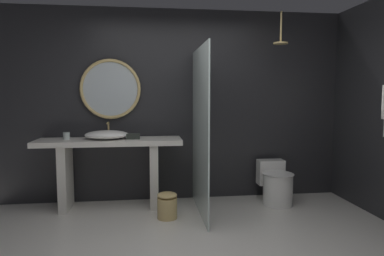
{
  "coord_description": "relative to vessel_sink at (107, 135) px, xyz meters",
  "views": [
    {
      "loc": [
        -0.4,
        -2.92,
        1.46
      ],
      "look_at": [
        0.06,
        0.73,
        1.1
      ],
      "focal_mm": 32.55,
      "sensor_mm": 36.0,
      "label": 1
    }
  ],
  "objects": [
    {
      "name": "shower_glass_panel",
      "position": [
        1.15,
        -0.37,
        0.06
      ],
      "size": [
        0.02,
        1.26,
        2.02
      ],
      "primitive_type": "cube",
      "color": "silver",
      "rests_on": "ground_plane"
    },
    {
      "name": "tissue_box",
      "position": [
        0.33,
        -0.03,
        -0.02
      ],
      "size": [
        0.17,
        0.13,
        0.07
      ],
      "primitive_type": "cube",
      "color": "#282D28",
      "rests_on": "vanity_counter"
    },
    {
      "name": "round_wall_mirror",
      "position": [
        0.04,
        0.22,
        0.58
      ],
      "size": [
        0.8,
        0.04,
        0.8
      ],
      "color": "tan"
    },
    {
      "name": "toilet",
      "position": [
        2.21,
        -0.13,
        -0.68
      ],
      "size": [
        0.41,
        0.6,
        0.55
      ],
      "color": "white",
      "rests_on": "ground_plane"
    },
    {
      "name": "back_wall_panel",
      "position": [
        0.92,
        0.31,
        0.36
      ],
      "size": [
        4.8,
        0.1,
        2.6
      ],
      "primitive_type": "cube",
      "color": "#232326",
      "rests_on": "ground_plane"
    },
    {
      "name": "waste_bin",
      "position": [
        0.74,
        -0.52,
        -0.79
      ],
      "size": [
        0.23,
        0.23,
        0.31
      ],
      "color": "tan",
      "rests_on": "ground_plane"
    },
    {
      "name": "vanity_counter",
      "position": [
        0.04,
        -0.02,
        -0.33
      ],
      "size": [
        1.82,
        0.52,
        0.89
      ],
      "color": "silver",
      "rests_on": "ground_plane"
    },
    {
      "name": "tumbler_cup",
      "position": [
        -0.5,
        0.02,
        -0.01
      ],
      "size": [
        0.08,
        0.08,
        0.09
      ],
      "primitive_type": "cylinder",
      "color": "silver",
      "rests_on": "vanity_counter"
    },
    {
      "name": "vessel_sink",
      "position": [
        0.0,
        0.0,
        0.0
      ],
      "size": [
        0.55,
        0.45,
        0.2
      ],
      "color": "white",
      "rests_on": "vanity_counter"
    },
    {
      "name": "rain_shower_head",
      "position": [
        2.21,
        -0.19,
        1.21
      ],
      "size": [
        0.18,
        0.18,
        0.41
      ],
      "color": "tan"
    }
  ]
}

